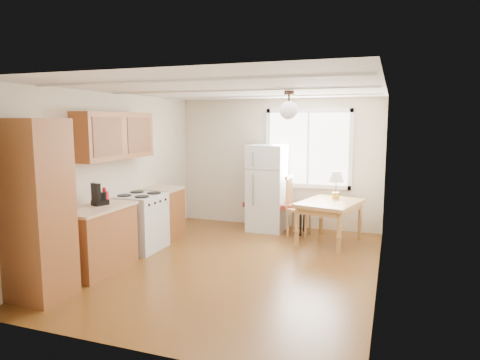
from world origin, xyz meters
The scene contains 11 objects.
room_shell centered at (0.00, 0.00, 1.25)m, with size 4.60×5.60×2.62m.
kitchen_run centered at (-1.72, -0.63, 0.84)m, with size 0.65×3.40×2.20m.
window_unit centered at (0.60, 2.47, 1.55)m, with size 1.64×0.05×1.51m.
pendant_light centered at (0.70, 0.40, 2.24)m, with size 0.26×0.26×0.40m.
refrigerator centered at (-0.10, 2.12, 0.81)m, with size 0.67×0.70×1.63m.
bench centered at (0.10, 2.05, 0.49)m, with size 1.22×0.51×0.55m.
dining_table centered at (1.15, 1.60, 0.62)m, with size 1.12×1.33×0.72m.
chair centered at (0.47, 1.91, 0.63)m, with size 0.48×0.48×1.09m.
table_lamp centered at (1.20, 1.92, 1.07)m, with size 0.27×0.27×0.48m.
coffee_maker centered at (-1.72, -0.73, 1.02)m, with size 0.21×0.25×0.32m.
kettle centered at (-1.73, -0.60, 1.00)m, with size 0.12×0.12×0.23m.
Camera 1 is at (2.11, -5.60, 2.07)m, focal length 32.00 mm.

